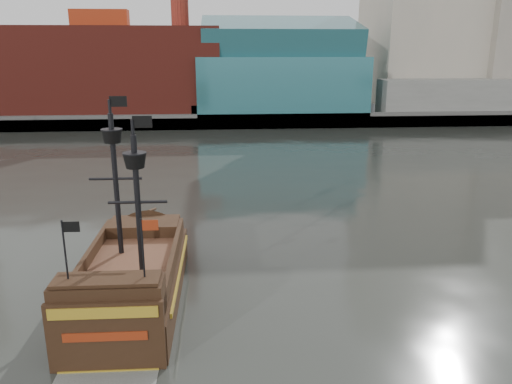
{
  "coord_description": "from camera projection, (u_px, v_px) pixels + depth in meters",
  "views": [
    {
      "loc": [
        -1.71,
        -23.22,
        13.46
      ],
      "look_at": [
        0.86,
        9.36,
        4.0
      ],
      "focal_mm": 35.0,
      "sensor_mm": 36.0,
      "label": 1
    }
  ],
  "objects": [
    {
      "name": "ground",
      "position": [
        254.0,
        315.0,
        26.1
      ],
      "size": [
        400.0,
        400.0,
        0.0
      ],
      "primitive_type": "plane",
      "color": "#262824",
      "rests_on": "ground"
    },
    {
      "name": "promenade_far",
      "position": [
        224.0,
        105.0,
        113.93
      ],
      "size": [
        220.0,
        60.0,
        2.0
      ],
      "primitive_type": "cube",
      "color": "slate",
      "rests_on": "ground"
    },
    {
      "name": "seawall",
      "position": [
        227.0,
        122.0,
        85.59
      ],
      "size": [
        220.0,
        1.0,
        2.6
      ],
      "primitive_type": "cube",
      "color": "#4C4C49",
      "rests_on": "ground"
    },
    {
      "name": "pirate_ship",
      "position": [
        132.0,
        285.0,
        27.06
      ],
      "size": [
        5.28,
        15.92,
        11.86
      ],
      "rotation": [
        0.0,
        0.0,
        -0.02
      ],
      "color": "black",
      "rests_on": "ground"
    }
  ]
}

